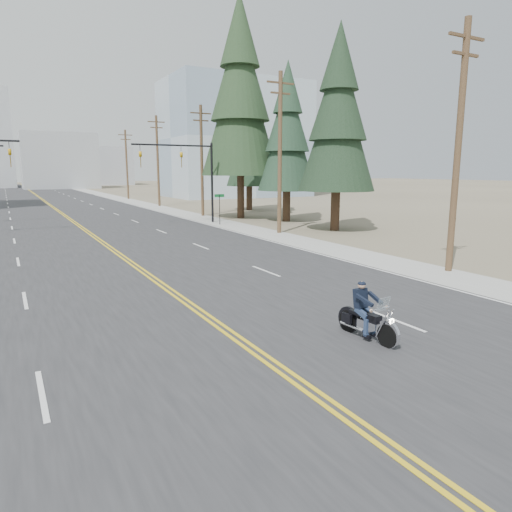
{
  "coord_description": "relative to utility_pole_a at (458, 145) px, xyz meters",
  "views": [
    {
      "loc": [
        -5.32,
        -5.84,
        4.61
      ],
      "look_at": [
        2.4,
        8.21,
        1.6
      ],
      "focal_mm": 32.0,
      "sensor_mm": 36.0,
      "label": 1
    }
  ],
  "objects": [
    {
      "name": "ground_plane",
      "position": [
        -12.5,
        -8.0,
        -5.73
      ],
      "size": [
        400.0,
        400.0,
        0.0
      ],
      "primitive_type": "plane",
      "color": "#776D56",
      "rests_on": "ground"
    },
    {
      "name": "road",
      "position": [
        -12.5,
        62.0,
        -5.73
      ],
      "size": [
        20.0,
        200.0,
        0.01
      ],
      "primitive_type": "cube",
      "color": "#303033",
      "rests_on": "ground"
    },
    {
      "name": "sidewalk_right",
      "position": [
        -1.0,
        62.0,
        -5.73
      ],
      "size": [
        3.0,
        200.0,
        0.01
      ],
      "primitive_type": "cube",
      "color": "#A5A5A0",
      "rests_on": "ground"
    },
    {
      "name": "traffic_mast_right",
      "position": [
        -3.52,
        24.0,
        -0.79
      ],
      "size": [
        7.1,
        0.26,
        7.0
      ],
      "color": "black",
      "rests_on": "ground"
    },
    {
      "name": "street_sign",
      "position": [
        -1.7,
        22.0,
        -3.93
      ],
      "size": [
        0.9,
        0.06,
        2.62
      ],
      "color": "black",
      "rests_on": "ground"
    },
    {
      "name": "utility_pole_a",
      "position": [
        0.0,
        0.0,
        0.0
      ],
      "size": [
        2.2,
        0.3,
        11.0
      ],
      "color": "brown",
      "rests_on": "ground"
    },
    {
      "name": "utility_pole_b",
      "position": [
        0.0,
        15.0,
        0.25
      ],
      "size": [
        2.2,
        0.3,
        11.5
      ],
      "color": "brown",
      "rests_on": "ground"
    },
    {
      "name": "utility_pole_c",
      "position": [
        0.0,
        30.0,
        0.0
      ],
      "size": [
        2.2,
        0.3,
        11.0
      ],
      "color": "brown",
      "rests_on": "ground"
    },
    {
      "name": "utility_pole_d",
      "position": [
        0.0,
        45.0,
        0.25
      ],
      "size": [
        2.2,
        0.3,
        11.5
      ],
      "color": "brown",
      "rests_on": "ground"
    },
    {
      "name": "utility_pole_e",
      "position": [
        0.0,
        62.0,
        0.0
      ],
      "size": [
        2.2,
        0.3,
        11.0
      ],
      "color": "brown",
      "rests_on": "ground"
    },
    {
      "name": "glass_building",
      "position": [
        19.5,
        62.0,
        4.27
      ],
      "size": [
        24.0,
        16.0,
        20.0
      ],
      "primitive_type": "cube",
      "color": "#9EB5CC",
      "rests_on": "ground"
    },
    {
      "name": "haze_bldg_b",
      "position": [
        -4.5,
        117.0,
        1.27
      ],
      "size": [
        18.0,
        14.0,
        14.0
      ],
      "primitive_type": "cube",
      "color": "#ADB2B7",
      "rests_on": "ground"
    },
    {
      "name": "haze_bldg_c",
      "position": [
        27.5,
        102.0,
        3.27
      ],
      "size": [
        16.0,
        12.0,
        18.0
      ],
      "primitive_type": "cube",
      "color": "#B7BCC6",
      "rests_on": "ground"
    },
    {
      "name": "haze_bldg_e",
      "position": [
        12.5,
        142.0,
        0.27
      ],
      "size": [
        14.0,
        14.0,
        12.0
      ],
      "primitive_type": "cube",
      "color": "#B7BCC6",
      "rests_on": "ground"
    },
    {
      "name": "motorcyclist",
      "position": [
        -9.34,
        -4.79,
        -4.93
      ],
      "size": [
        1.02,
        2.1,
        1.6
      ],
      "primitive_type": null,
      "rotation": [
        0.0,
        0.0,
        3.21
      ],
      "color": "black",
      "rests_on": "ground"
    },
    {
      "name": "conifer_near",
      "position": [
        4.68,
        14.31,
        3.1
      ],
      "size": [
        5.81,
        5.81,
        15.38
      ],
      "rotation": [
        0.0,
        0.0,
        -0.35
      ],
      "color": "#382619",
      "rests_on": "ground"
    },
    {
      "name": "conifer_mid",
      "position": [
        4.89,
        21.68,
        2.38
      ],
      "size": [
        5.3,
        5.3,
        14.14
      ],
      "rotation": [
        0.0,
        0.0,
        0.4
      ],
      "color": "#382619",
      "rests_on": "ground"
    },
    {
      "name": "conifer_tall",
      "position": [
        2.5,
        26.28,
        6.19
      ],
      "size": [
        7.47,
        7.47,
        20.76
      ],
      "rotation": [
        0.0,
        0.0,
        0.05
      ],
      "color": "#382619",
      "rests_on": "ground"
    },
    {
      "name": "conifer_far",
      "position": [
        7.57,
        34.04,
        2.44
      ],
      "size": [
        5.31,
        5.31,
        14.23
      ],
      "rotation": [
        0.0,
        0.0,
        -0.3
      ],
      "color": "#382619",
      "rests_on": "ground"
    }
  ]
}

